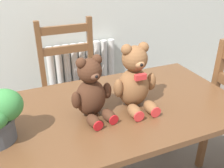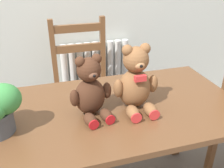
{
  "view_description": "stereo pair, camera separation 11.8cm",
  "coord_description": "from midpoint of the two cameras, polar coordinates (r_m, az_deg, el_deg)",
  "views": [
    {
      "loc": [
        -0.37,
        -0.63,
        1.4
      ],
      "look_at": [
        0.04,
        0.34,
        0.86
      ],
      "focal_mm": 40.0,
      "sensor_mm": 36.0,
      "label": 1
    },
    {
      "loc": [
        -0.26,
        -0.67,
        1.4
      ],
      "look_at": [
        0.04,
        0.34,
        0.86
      ],
      "focal_mm": 40.0,
      "sensor_mm": 36.0,
      "label": 2
    }
  ],
  "objects": [
    {
      "name": "teddy_bear_left",
      "position": [
        1.15,
        -2.01,
        -1.52
      ],
      "size": [
        0.21,
        0.22,
        0.3
      ],
      "rotation": [
        0.0,
        0.0,
        3.32
      ],
      "color": "#472819",
      "rests_on": "dining_table"
    },
    {
      "name": "wooden_chair_behind",
      "position": [
        2.03,
        -4.99,
        -0.19
      ],
      "size": [
        0.44,
        0.38,
        0.99
      ],
      "rotation": [
        0.0,
        0.0,
        3.14
      ],
      "color": "brown",
      "rests_on": "ground_plane"
    },
    {
      "name": "teddy_bear_right",
      "position": [
        1.21,
        8.23,
        0.43
      ],
      "size": [
        0.23,
        0.22,
        0.33
      ],
      "rotation": [
        0.0,
        0.0,
        3.14
      ],
      "color": "brown",
      "rests_on": "dining_table"
    },
    {
      "name": "radiator",
      "position": [
        2.36,
        -2.22,
        0.15
      ],
      "size": [
        0.63,
        0.1,
        0.74
      ],
      "color": "silver",
      "rests_on": "ground_plane"
    },
    {
      "name": "dining_table",
      "position": [
        1.31,
        0.79,
        -9.52
      ],
      "size": [
        1.41,
        0.72,
        0.72
      ],
      "color": "brown",
      "rests_on": "ground_plane"
    }
  ]
}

